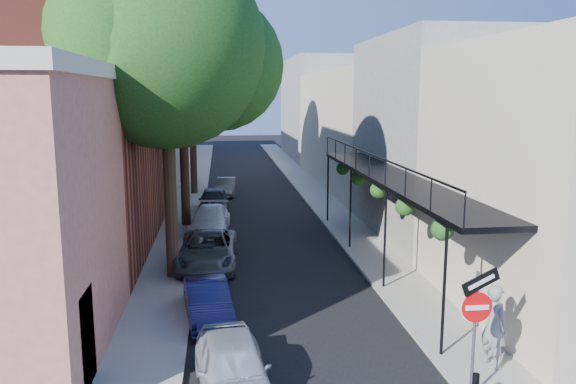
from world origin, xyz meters
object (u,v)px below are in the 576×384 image
object	(u,v)px
parked_car_a	(233,368)
parked_car_d	(210,220)
pedestrian	(494,326)
parked_car_c	(208,251)
parked_car_f	(226,187)
sign_post	(477,312)
parked_car_e	(214,201)
oak_near	(179,52)
oak_far	(198,65)
oak_mid	(190,82)
parked_car_b	(208,301)

from	to	relation	value
parked_car_a	parked_car_d	world-z (taller)	parked_car_a
parked_car_a	pedestrian	world-z (taller)	pedestrian
parked_car_c	parked_car_f	bearing A→B (deg)	89.84
sign_post	parked_car_e	size ratio (longest dim) A/B	0.74
sign_post	oak_near	world-z (taller)	oak_near
pedestrian	parked_car_f	bearing A→B (deg)	-7.58
parked_car_c	parked_car_f	xyz separation A→B (m)	(0.85, 15.38, -0.10)
pedestrian	parked_car_e	bearing A→B (deg)	-1.73
oak_near	parked_car_a	xyz separation A→B (m)	(1.49, -8.41, -7.23)
pedestrian	parked_car_c	bearing A→B (deg)	16.06
oak_far	parked_car_f	bearing A→B (deg)	-23.06
sign_post	parked_car_a	xyz separation A→B (m)	(-5.03, 0.88, -1.39)
sign_post	pedestrian	world-z (taller)	sign_post
parked_car_d	oak_far	bearing A→B (deg)	98.30
parked_car_f	pedestrian	distance (m)	25.04
parked_car_a	parked_car_e	distance (m)	19.20
oak_mid	parked_car_a	distance (m)	17.65
sign_post	pedestrian	bearing A→B (deg)	49.90
sign_post	oak_mid	xyz separation A→B (m)	(-6.58, 17.26, 5.02)
oak_mid	parked_car_c	xyz separation A→B (m)	(0.82, -7.02, -6.40)
sign_post	parked_car_f	distance (m)	26.12
oak_mid	parked_car_f	xyz separation A→B (m)	(1.67, 8.35, -6.50)
sign_post	oak_near	distance (m)	12.77
parked_car_c	oak_mid	bearing A→B (deg)	99.66
sign_post	parked_car_d	world-z (taller)	sign_post
parked_car_e	parked_car_a	bearing A→B (deg)	-87.69
parked_car_d	parked_car_b	bearing A→B (deg)	-85.21
parked_car_d	parked_car_f	size ratio (longest dim) A/B	1.26
oak_mid	parked_car_a	size ratio (longest dim) A/B	2.68
sign_post	parked_car_f	xyz separation A→B (m)	(-4.91, 25.61, -1.48)
oak_near	parked_car_e	world-z (taller)	oak_near
oak_mid	parked_car_c	size ratio (longest dim) A/B	2.16
oak_near	oak_far	bearing A→B (deg)	89.96
sign_post	parked_car_c	size ratio (longest dim) A/B	0.63
oak_near	parked_car_d	world-z (taller)	oak_near
sign_post	parked_car_a	size ratio (longest dim) A/B	0.78
oak_near	oak_far	world-z (taller)	oak_far
oak_mid	sign_post	bearing A→B (deg)	-69.14
sign_post	oak_far	distance (m)	27.80
oak_near	parked_car_b	bearing A→B (deg)	-78.08
sign_post	parked_car_d	size ratio (longest dim) A/B	0.70
parked_car_f	parked_car_e	bearing A→B (deg)	-93.57
oak_far	parked_car_d	bearing A→B (deg)	-85.96
parked_car_b	parked_car_d	xyz separation A→B (m)	(-0.10, 10.41, 0.06)
oak_mid	parked_car_e	distance (m)	7.03
oak_near	parked_car_b	size ratio (longest dim) A/B	3.34
parked_car_c	parked_car_f	distance (m)	15.40
sign_post	oak_far	xyz separation A→B (m)	(-6.51, 26.30, 6.22)
parked_car_d	pedestrian	size ratio (longest dim) A/B	2.14
parked_car_e	pedestrian	distance (m)	19.94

